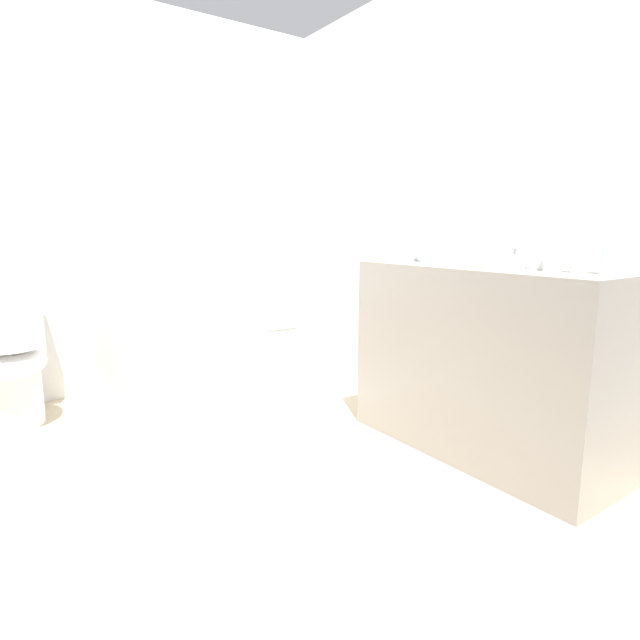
{
  "coord_description": "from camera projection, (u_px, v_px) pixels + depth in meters",
  "views": [
    {
      "loc": [
        -0.76,
        -1.91,
        1.01
      ],
      "look_at": [
        0.69,
        0.17,
        0.56
      ],
      "focal_mm": 28.64,
      "sensor_mm": 36.0,
      "label": 1
    }
  ],
  "objects": [
    {
      "name": "vanity_counter",
      "position": [
        487.0,
        360.0,
        2.31
      ],
      "size": [
        0.53,
        1.2,
        0.85
      ],
      "primitive_type": "cube",
      "color": "gray",
      "rests_on": "ground_plane"
    },
    {
      "name": "drinking_glass_1",
      "position": [
        553.0,
        258.0,
        1.94
      ],
      "size": [
        0.06,
        0.06,
        0.1
      ],
      "primitive_type": "cylinder",
      "color": "white",
      "rests_on": "vanity_counter"
    },
    {
      "name": "wall_right_mirror",
      "position": [
        454.0,
        198.0,
        2.75
      ],
      "size": [
        0.1,
        3.2,
        2.35
      ],
      "primitive_type": "cube",
      "color": "silver",
      "rests_on": "ground_plane"
    },
    {
      "name": "drinking_glass_0",
      "position": [
        542.0,
        257.0,
        2.03
      ],
      "size": [
        0.08,
        0.08,
        0.1
      ],
      "primitive_type": "cylinder",
      "color": "white",
      "rests_on": "vanity_counter"
    },
    {
      "name": "water_bottle_4",
      "position": [
        580.0,
        250.0,
        1.87
      ],
      "size": [
        0.06,
        0.06,
        0.18
      ],
      "color": "silver",
      "rests_on": "vanity_counter"
    },
    {
      "name": "water_bottle_0",
      "position": [
        412.0,
        238.0,
        2.59
      ],
      "size": [
        0.07,
        0.07,
        0.24
      ],
      "color": "silver",
      "rests_on": "vanity_counter"
    },
    {
      "name": "water_bottle_1",
      "position": [
        452.0,
        245.0,
        2.39
      ],
      "size": [
        0.06,
        0.06,
        0.18
      ],
      "color": "silver",
      "rests_on": "vanity_counter"
    },
    {
      "name": "water_bottle_5",
      "position": [
        430.0,
        241.0,
        2.54
      ],
      "size": [
        0.07,
        0.07,
        0.22
      ],
      "color": "silver",
      "rests_on": "vanity_counter"
    },
    {
      "name": "sink_basin",
      "position": [
        486.0,
        261.0,
        2.21
      ],
      "size": [
        0.34,
        0.34,
        0.05
      ],
      "primitive_type": "cylinder",
      "color": "white",
      "rests_on": "vanity_counter"
    },
    {
      "name": "wall_back_tiled",
      "position": [
        108.0,
        201.0,
        3.11
      ],
      "size": [
        3.21,
        0.1,
        2.35
      ],
      "primitive_type": "cube",
      "color": "silver",
      "rests_on": "ground_plane"
    },
    {
      "name": "water_bottle_3",
      "position": [
        429.0,
        239.0,
        2.45
      ],
      "size": [
        0.07,
        0.07,
        0.24
      ],
      "color": "silver",
      "rests_on": "vanity_counter"
    },
    {
      "name": "bath_mat",
      "position": [
        259.0,
        416.0,
        2.77
      ],
      "size": [
        0.53,
        0.35,
        0.01
      ],
      "primitive_type": "cube",
      "color": "white",
      "rests_on": "ground_plane"
    },
    {
      "name": "toilet",
      "position": [
        10.0,
        361.0,
        2.64
      ],
      "size": [
        0.36,
        0.52,
        0.71
      ],
      "rotation": [
        0.0,
        0.0,
        -1.62
      ],
      "color": "white",
      "rests_on": "ground_plane"
    },
    {
      "name": "water_bottle_2",
      "position": [
        612.0,
        251.0,
        1.8
      ],
      "size": [
        0.07,
        0.07,
        0.18
      ],
      "color": "silver",
      "rests_on": "vanity_counter"
    },
    {
      "name": "ground_plane",
      "position": [
        209.0,
        473.0,
        2.15
      ],
      "size": [
        3.81,
        3.81,
        0.0
      ],
      "primitive_type": "plane",
      "color": "#C1AD8E"
    },
    {
      "name": "bathtub",
      "position": [
        233.0,
        340.0,
        3.26
      ],
      "size": [
        1.55,
        0.75,
        1.22
      ],
      "color": "silver",
      "rests_on": "ground_plane"
    },
    {
      "name": "sink_faucet",
      "position": [
        514.0,
        256.0,
        2.31
      ],
      "size": [
        0.13,
        0.15,
        0.08
      ],
      "color": "#A7A7AC",
      "rests_on": "vanity_counter"
    }
  ]
}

